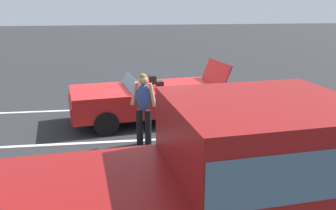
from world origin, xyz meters
TOP-DOWN VIEW (x-y plane):
  - ground_plane at (0.00, 0.00)m, footprint 80.00×80.00m
  - lot_line_near at (0.00, -1.23)m, footprint 18.00×0.12m
  - lot_line_mid at (0.00, 1.47)m, footprint 18.00×0.12m
  - lot_line_far at (0.00, 4.17)m, footprint 18.00×0.12m
  - convertible_car at (0.20, 0.03)m, footprint 4.37×2.38m
  - suitcase_large_black at (-1.32, 2.20)m, footprint 0.52×0.37m
  - suitcase_medium_bright at (-0.65, 2.41)m, footprint 0.41×0.26m
  - suitcase_small_carryon at (-1.28, 1.64)m, footprint 0.38×0.38m
  - duffel_bag at (-0.84, 3.26)m, footprint 0.67×0.66m
  - traveler_person at (0.27, 1.74)m, footprint 0.59×0.32m
  - parked_pickup_truck_near at (-0.35, 5.81)m, footprint 5.17×2.47m

SIDE VIEW (x-z plane):
  - ground_plane at x=0.00m, z-range 0.00..0.00m
  - lot_line_near at x=0.00m, z-range 0.00..0.00m
  - lot_line_mid at x=0.00m, z-range 0.00..0.00m
  - lot_line_far at x=0.00m, z-range 0.00..0.00m
  - duffel_bag at x=-0.84m, z-range -0.01..0.33m
  - suitcase_small_carryon at x=-1.28m, z-range 0.00..0.50m
  - suitcase_medium_bright at x=-0.65m, z-range 0.00..0.62m
  - suitcase_large_black at x=-1.32m, z-range -0.13..0.87m
  - convertible_car at x=0.20m, z-range -0.17..1.35m
  - traveler_person at x=0.27m, z-range 0.10..1.76m
  - parked_pickup_truck_near at x=-0.35m, z-range 0.06..2.16m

